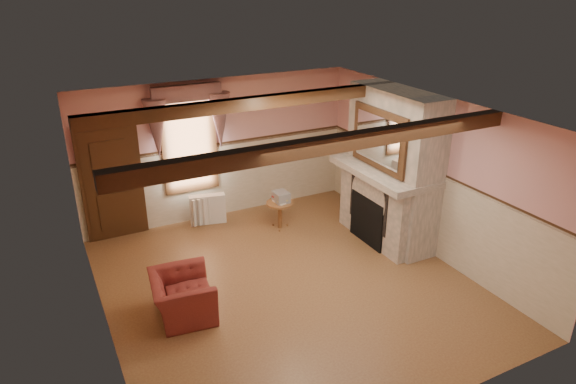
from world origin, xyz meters
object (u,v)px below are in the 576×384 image
bowl (390,168)px  mantel_clock (359,150)px  radiator (208,209)px  side_table (280,215)px  armchair (182,296)px  oil_lamp (369,153)px

bowl → mantel_clock: bearing=90.0°
radiator → bowl: bearing=-27.2°
radiator → bowl: bowl is taller
side_table → mantel_clock: size_ratio=2.29×
radiator → side_table: bearing=-22.6°
armchair → radiator: (1.31, 2.71, -0.02)m
armchair → side_table: bearing=-46.1°
armchair → bowl: bowl is taller
side_table → bowl: bowl is taller
radiator → mantel_clock: 3.19m
mantel_clock → oil_lamp: oil_lamp is taller
radiator → oil_lamp: oil_lamp is taller
oil_lamp → mantel_clock: bearing=90.0°
side_table → radiator: bearing=144.2°
mantel_clock → oil_lamp: bearing=-90.0°
radiator → oil_lamp: bearing=-18.2°
armchair → side_table: size_ratio=1.78×
mantel_clock → bowl: bearing=-90.0°
mantel_clock → radiator: bearing=154.0°
mantel_clock → armchair: bearing=-160.3°
bowl → mantel_clock: size_ratio=1.48×
armchair → bowl: 4.15m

